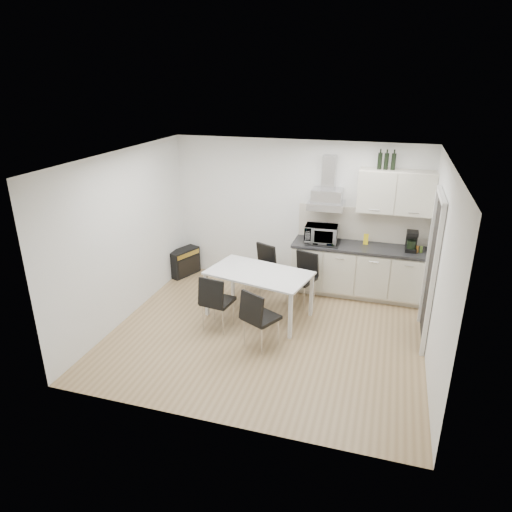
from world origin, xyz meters
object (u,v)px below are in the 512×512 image
at_px(guitar_amp, 184,262).
at_px(chair_far_right, 301,280).
at_px(chair_near_left, 218,302).
at_px(floor_speaker, 270,273).
at_px(chair_far_left, 259,271).
at_px(chair_near_right, 261,318).
at_px(dining_table, 259,276).
at_px(kitchenette, 361,250).

bearing_deg(guitar_amp, chair_far_right, 8.43).
xyz_separation_m(chair_far_right, chair_near_left, (-1.03, -1.13, 0.00)).
bearing_deg(floor_speaker, chair_near_left, -115.81).
bearing_deg(chair_far_left, floor_speaker, -67.48).
distance_m(chair_near_right, guitar_amp, 2.92).
bearing_deg(guitar_amp, dining_table, -10.17).
height_order(guitar_amp, floor_speaker, guitar_amp).
height_order(dining_table, chair_near_right, chair_near_right).
xyz_separation_m(chair_near_left, floor_speaker, (0.28, 1.95, -0.30)).
height_order(chair_far_left, chair_near_left, same).
xyz_separation_m(dining_table, guitar_amp, (-1.84, 1.15, -0.42)).
relative_size(kitchenette, chair_near_left, 2.86).
bearing_deg(dining_table, floor_speaker, 110.12).
bearing_deg(chair_near_right, chair_near_left, -173.95).
bearing_deg(kitchenette, dining_table, -139.61).
distance_m(kitchenette, chair_far_left, 1.78).
relative_size(chair_far_left, chair_near_left, 1.00).
relative_size(chair_far_left, guitar_amp, 1.32).
distance_m(dining_table, chair_near_right, 0.93).
bearing_deg(floor_speaker, kitchenette, -23.26).
relative_size(kitchenette, guitar_amp, 3.77).
relative_size(dining_table, guitar_amp, 2.56).
bearing_deg(guitar_amp, floor_speaker, 30.40).
bearing_deg(chair_far_left, chair_far_right, -167.56).
xyz_separation_m(chair_far_right, guitar_amp, (-2.39, 0.57, -0.18)).
bearing_deg(chair_near_right, chair_far_right, 106.55).
height_order(chair_far_left, guitar_amp, chair_far_left).
relative_size(chair_near_left, guitar_amp, 1.32).
xyz_separation_m(chair_near_left, chair_near_right, (0.76, -0.30, 0.00)).
relative_size(kitchenette, floor_speaker, 9.28).
bearing_deg(chair_near_left, chair_far_right, 55.31).
relative_size(dining_table, floor_speaker, 6.32).
bearing_deg(guitar_amp, kitchenette, 23.23).
bearing_deg(floor_speaker, chair_near_right, -95.49).
xyz_separation_m(dining_table, floor_speaker, (-0.19, 1.40, -0.54)).
height_order(dining_table, guitar_amp, dining_table).
xyz_separation_m(chair_far_left, chair_near_left, (-0.26, -1.30, 0.00)).
bearing_deg(kitchenette, chair_near_right, -119.22).
height_order(chair_far_left, floor_speaker, chair_far_left).
bearing_deg(chair_near_right, kitchenette, 88.09).
distance_m(chair_near_left, chair_near_right, 0.82).
bearing_deg(dining_table, chair_far_left, 118.43).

